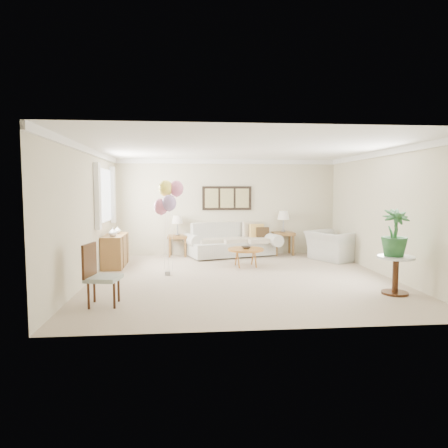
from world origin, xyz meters
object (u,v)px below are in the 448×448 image
(accent_chair, at_px, (99,273))
(coffee_table, at_px, (246,250))
(sofa, at_px, (231,243))
(balloon_cluster, at_px, (168,197))
(armchair, at_px, (333,246))

(accent_chair, bearing_deg, coffee_table, 46.72)
(sofa, xyz_separation_m, balloon_cluster, (-1.56, -2.27, 1.27))
(accent_chair, distance_m, balloon_cluster, 2.57)
(sofa, relative_size, armchair, 2.38)
(accent_chair, xyz_separation_m, balloon_cluster, (0.97, 2.10, 1.13))
(coffee_table, height_order, armchair, armchair)
(coffee_table, height_order, balloon_cluster, balloon_cluster)
(armchair, relative_size, balloon_cluster, 0.57)
(coffee_table, relative_size, accent_chair, 0.86)
(coffee_table, bearing_deg, balloon_cluster, -155.82)
(armchair, height_order, balloon_cluster, balloon_cluster)
(armchair, bearing_deg, balloon_cluster, 82.40)
(coffee_table, distance_m, armchair, 2.41)
(sofa, distance_m, coffee_table, 1.51)
(sofa, bearing_deg, accent_chair, -120.13)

